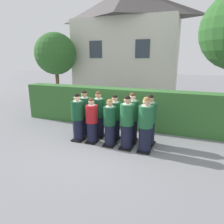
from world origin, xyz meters
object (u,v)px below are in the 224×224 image
object	(u,v)px
student_front_row_2	(110,124)
student_rear_row_3	(132,119)
student_in_red_blazer	(92,122)
student_rear_row_1	(99,116)
student_front_row_3	(127,124)
student_front_row_0	(78,118)
student_rear_row_0	(85,114)
student_front_row_4	(145,126)
student_rear_row_4	(149,121)
student_rear_row_2	(115,119)

from	to	relation	value
student_front_row_2	student_rear_row_3	distance (m)	0.80
student_in_red_blazer	student_rear_row_1	distance (m)	0.54
student_front_row_3	student_rear_row_1	xyz separation A→B (m)	(-1.20, 0.56, -0.02)
student_front_row_0	student_rear_row_0	bearing A→B (deg)	90.87
student_front_row_4	student_rear_row_4	bearing A→B (deg)	88.51
student_front_row_0	student_front_row_3	distance (m)	1.73
student_front_row_2	student_rear_row_3	xyz separation A→B (m)	(0.57, 0.55, 0.07)
student_in_red_blazer	student_front_row_3	size ratio (longest dim) A/B	0.90
student_front_row_4	student_rear_row_4	xyz separation A→B (m)	(0.01, 0.56, -0.01)
student_rear_row_0	student_rear_row_2	bearing A→B (deg)	-0.14
student_front_row_2	student_rear_row_0	world-z (taller)	student_rear_row_0
student_rear_row_2	student_rear_row_3	xyz separation A→B (m)	(0.60, 0.02, 0.05)
student_rear_row_3	student_front_row_4	bearing A→B (deg)	-44.99
student_front_row_0	student_rear_row_0	size ratio (longest dim) A/B	0.98
student_front_row_4	student_rear_row_1	size ratio (longest dim) A/B	1.02
student_rear_row_1	student_rear_row_4	xyz separation A→B (m)	(1.79, -0.02, 0.00)
student_front_row_3	student_front_row_4	bearing A→B (deg)	-1.95
student_rear_row_0	student_rear_row_3	distance (m)	1.75
student_in_red_blazer	student_rear_row_4	size ratio (longest dim) A/B	0.92
student_rear_row_2	student_rear_row_3	distance (m)	0.60
student_in_red_blazer	student_front_row_2	xyz separation A→B (m)	(0.65, -0.03, 0.01)
student_front_row_4	student_rear_row_3	world-z (taller)	student_front_row_4
student_front_row_2	student_rear_row_2	distance (m)	0.54
student_front_row_3	student_rear_row_4	bearing A→B (deg)	42.46
student_rear_row_2	student_rear_row_4	size ratio (longest dim) A/B	0.95
student_front_row_3	student_rear_row_3	xyz separation A→B (m)	(0.00, 0.55, -0.00)
student_front_row_3	student_rear_row_0	world-z (taller)	student_front_row_3
student_in_red_blazer	student_rear_row_0	bearing A→B (deg)	136.06
student_rear_row_3	student_front_row_3	bearing A→B (deg)	-90.44
student_front_row_0	student_in_red_blazer	world-z (taller)	student_front_row_0
student_front_row_0	student_front_row_3	xyz separation A→B (m)	(1.73, -0.03, 0.03)
student_rear_row_3	student_in_red_blazer	bearing A→B (deg)	-156.62
student_rear_row_1	student_rear_row_2	xyz separation A→B (m)	(0.61, -0.03, -0.04)
student_rear_row_2	student_rear_row_3	size ratio (longest dim) A/B	0.94
student_rear_row_3	student_rear_row_1	bearing A→B (deg)	179.59
student_rear_row_2	student_front_row_0	bearing A→B (deg)	-155.98
student_rear_row_2	student_rear_row_4	world-z (taller)	student_rear_row_4
student_front_row_3	student_rear_row_2	xyz separation A→B (m)	(-0.60, 0.53, -0.05)
student_rear_row_2	student_rear_row_4	distance (m)	1.19
student_in_red_blazer	student_front_row_4	xyz separation A→B (m)	(1.78, -0.04, 0.08)
student_rear_row_1	student_rear_row_3	xyz separation A→B (m)	(1.21, -0.01, 0.01)
student_rear_row_1	student_rear_row_2	distance (m)	0.61
student_rear_row_0	student_rear_row_4	xyz separation A→B (m)	(2.33, 0.00, 0.00)
student_rear_row_0	student_rear_row_3	bearing A→B (deg)	0.45
student_rear_row_2	student_rear_row_3	world-z (taller)	student_rear_row_3
student_in_red_blazer	student_rear_row_1	xyz separation A→B (m)	(0.01, 0.53, 0.07)
student_front_row_2	student_rear_row_1	world-z (taller)	student_rear_row_1
student_in_red_blazer	student_front_row_3	world-z (taller)	student_front_row_3
student_front_row_0	student_rear_row_4	size ratio (longest dim) A/B	0.98
student_in_red_blazer	student_rear_row_3	bearing A→B (deg)	23.38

